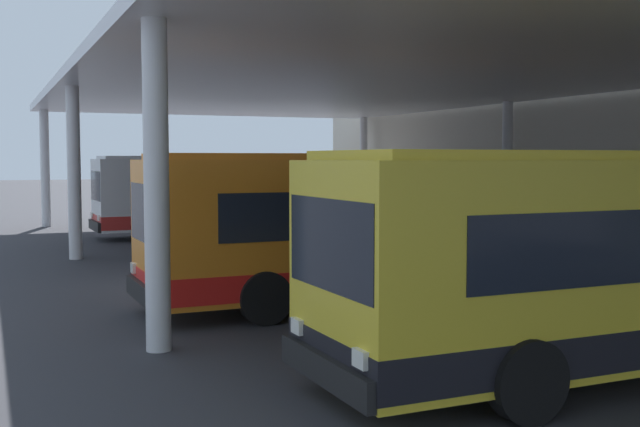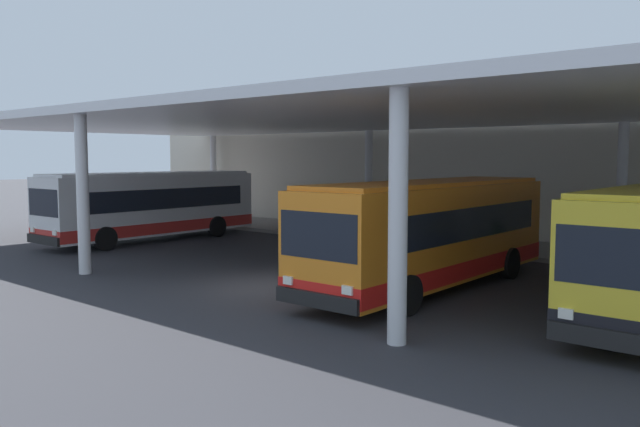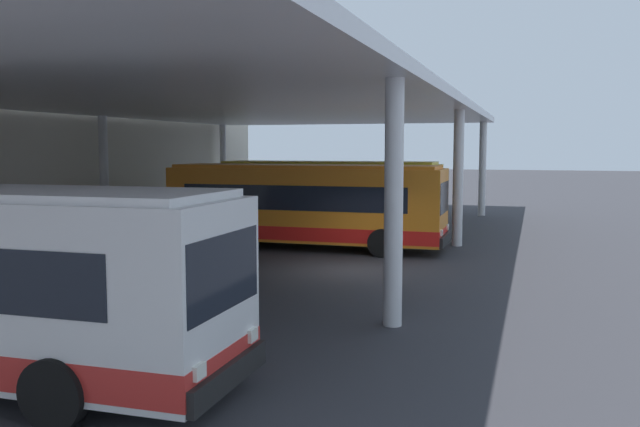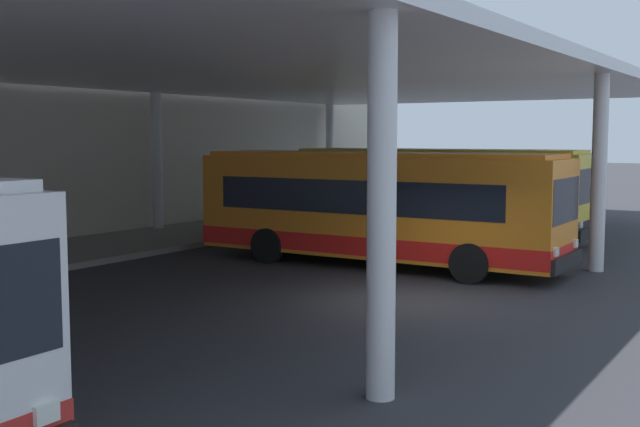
% 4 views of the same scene
% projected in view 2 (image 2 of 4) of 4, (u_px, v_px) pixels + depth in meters
% --- Properties ---
extents(ground_plane, '(200.00, 200.00, 0.00)m').
position_uv_depth(ground_plane, '(270.00, 286.00, 19.05)').
color(ground_plane, '#333338').
extents(platform_kerb, '(42.00, 4.50, 0.18)m').
position_uv_depth(platform_kerb, '(458.00, 243.00, 27.97)').
color(platform_kerb, gray).
rests_on(platform_kerb, ground).
extents(station_building_facade, '(48.00, 1.60, 6.63)m').
position_uv_depth(station_building_facade, '(493.00, 169.00, 30.15)').
color(station_building_facade, beige).
rests_on(station_building_facade, ground).
extents(canopy_shelter, '(40.00, 17.00, 5.55)m').
position_uv_depth(canopy_shelter, '(377.00, 117.00, 22.76)').
color(canopy_shelter, silver).
rests_on(canopy_shelter, ground).
extents(bus_nearest_bay, '(2.84, 10.57, 3.17)m').
position_uv_depth(bus_nearest_bay, '(152.00, 205.00, 29.46)').
color(bus_nearest_bay, white).
rests_on(bus_nearest_bay, ground).
extents(bus_second_bay, '(2.79, 10.55, 3.17)m').
position_uv_depth(bus_second_bay, '(431.00, 232.00, 18.68)').
color(bus_second_bay, orange).
rests_on(bus_second_bay, ground).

